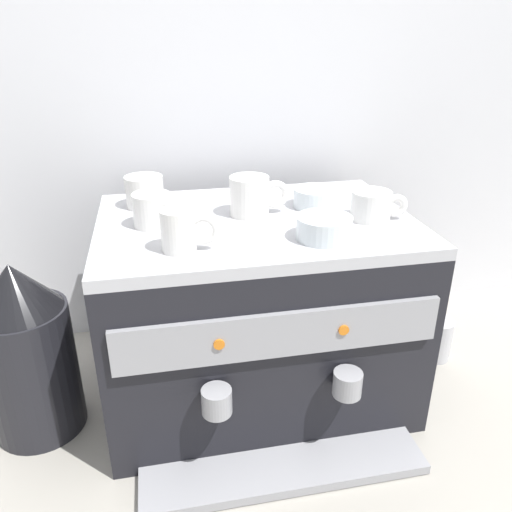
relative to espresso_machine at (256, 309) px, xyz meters
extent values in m
plane|color=#9E998E|center=(0.00, 0.00, -0.21)|extent=(4.00, 4.00, 0.00)
cube|color=silver|center=(0.00, 0.34, 0.28)|extent=(2.80, 0.03, 0.99)
cube|color=black|center=(0.00, 0.00, -0.01)|extent=(0.66, 0.46, 0.41)
cube|color=#B7B7BC|center=(0.00, 0.00, 0.21)|extent=(0.66, 0.46, 0.02)
cube|color=#939399|center=(0.00, -0.23, 0.08)|extent=(0.61, 0.01, 0.09)
cylinder|color=orange|center=(-0.12, -0.24, 0.08)|extent=(0.02, 0.01, 0.02)
cylinder|color=orange|center=(0.12, -0.24, 0.08)|extent=(0.02, 0.01, 0.02)
cube|color=#939399|center=(0.00, -0.27, -0.20)|extent=(0.56, 0.12, 0.02)
cylinder|color=#939399|center=(-0.12, -0.25, -0.03)|extent=(0.06, 0.06, 0.05)
cylinder|color=#939399|center=(0.12, -0.25, -0.03)|extent=(0.06, 0.06, 0.05)
cylinder|color=white|center=(-0.23, 0.13, 0.25)|extent=(0.08, 0.08, 0.07)
torus|color=white|center=(-0.22, 0.18, 0.25)|extent=(0.02, 0.06, 0.05)
cylinder|color=white|center=(-0.21, 0.01, 0.25)|extent=(0.08, 0.08, 0.07)
torus|color=white|center=(-0.18, -0.03, 0.25)|extent=(0.04, 0.05, 0.05)
cylinder|color=white|center=(-0.01, 0.03, 0.26)|extent=(0.08, 0.08, 0.08)
torus|color=white|center=(0.05, 0.03, 0.26)|extent=(0.06, 0.02, 0.06)
cylinder|color=white|center=(0.23, -0.05, 0.25)|extent=(0.08, 0.08, 0.06)
torus|color=white|center=(0.28, -0.06, 0.25)|extent=(0.05, 0.02, 0.05)
cylinder|color=white|center=(-0.17, -0.13, 0.26)|extent=(0.06, 0.06, 0.08)
torus|color=white|center=(-0.12, -0.14, 0.26)|extent=(0.06, 0.02, 0.05)
cylinder|color=silver|center=(0.14, 0.05, 0.24)|extent=(0.10, 0.10, 0.04)
cylinder|color=silver|center=(0.14, 0.05, 0.22)|extent=(0.05, 0.05, 0.01)
cylinder|color=silver|center=(0.10, -0.13, 0.24)|extent=(0.11, 0.11, 0.04)
cylinder|color=silver|center=(0.10, -0.13, 0.22)|extent=(0.06, 0.06, 0.01)
cylinder|color=black|center=(-0.49, -0.04, -0.07)|extent=(0.19, 0.19, 0.29)
cone|color=black|center=(-0.49, -0.04, 0.13)|extent=(0.18, 0.18, 0.10)
cylinder|color=#B7B7BC|center=(0.49, 0.02, -0.16)|extent=(0.08, 0.08, 0.11)
camera|label=1|loc=(-0.20, -0.98, 0.59)|focal=35.64mm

